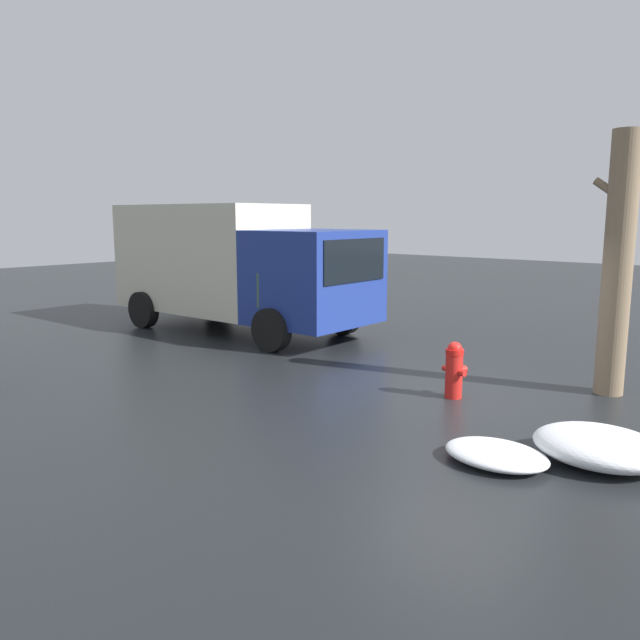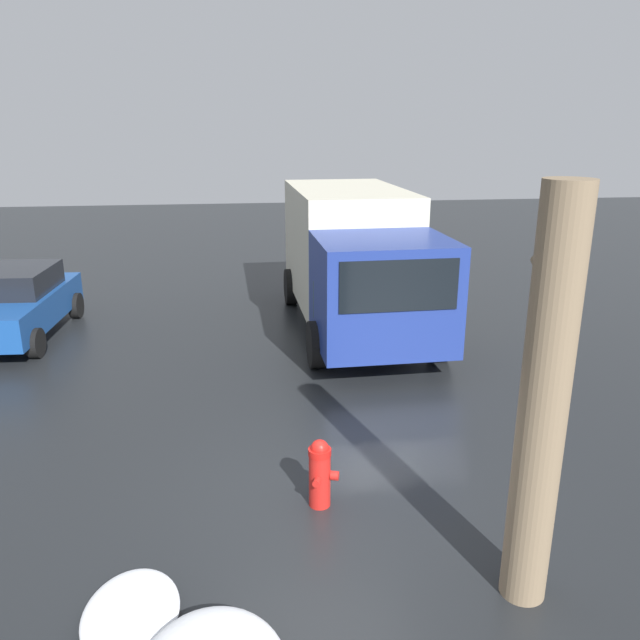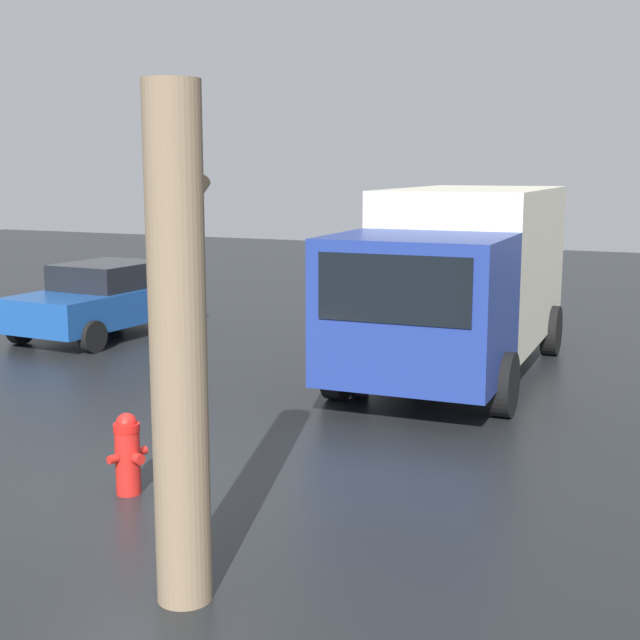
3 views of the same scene
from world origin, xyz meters
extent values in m
plane|color=black|center=(0.00, 0.00, 0.00)|extent=(60.00, 60.00, 0.00)
cylinder|color=red|center=(0.00, 0.00, 0.34)|extent=(0.26, 0.26, 0.68)
cylinder|color=red|center=(0.00, 0.00, 0.72)|extent=(0.28, 0.28, 0.08)
sphere|color=red|center=(0.00, 0.00, 0.76)|extent=(0.22, 0.22, 0.22)
cylinder|color=red|center=(-0.06, -0.17, 0.42)|extent=(0.14, 0.13, 0.11)
cylinder|color=red|center=(0.17, -0.06, 0.42)|extent=(0.12, 0.12, 0.09)
cylinder|color=red|center=(-0.17, 0.06, 0.42)|extent=(0.12, 0.12, 0.09)
cylinder|color=#7F6B51|center=(-1.73, -1.80, 2.01)|extent=(0.44, 0.44, 4.02)
cylinder|color=#7F6B51|center=(-1.53, -1.80, 3.14)|extent=(0.50, 0.12, 0.40)
cube|color=navy|center=(4.39, -1.73, 1.45)|extent=(2.26, 2.49, 2.01)
cube|color=black|center=(3.28, -1.75, 1.85)|extent=(0.08, 2.04, 0.88)
cube|color=beige|center=(7.76, -1.64, 1.74)|extent=(4.61, 2.55, 2.57)
cylinder|color=black|center=(4.53, -2.94, 0.45)|extent=(0.91, 0.30, 0.90)
cylinder|color=black|center=(4.46, -0.51, 0.45)|extent=(0.91, 0.30, 0.90)
cylinder|color=black|center=(8.93, -2.82, 0.45)|extent=(0.91, 0.30, 0.90)
cylinder|color=black|center=(8.86, -0.39, 0.45)|extent=(0.91, 0.30, 0.90)
cylinder|color=#23232D|center=(4.85, -0.69, 0.43)|extent=(0.27, 0.27, 0.87)
cylinder|color=#3F5947|center=(4.85, -0.69, 1.23)|extent=(0.40, 0.40, 0.72)
sphere|color=tan|center=(4.85, -0.69, 1.71)|extent=(0.24, 0.24, 0.24)
cube|color=#194793|center=(7.03, 5.75, 0.63)|extent=(3.99, 2.02, 0.67)
cube|color=black|center=(7.23, 5.74, 1.22)|extent=(1.95, 1.69, 0.51)
cylinder|color=black|center=(5.66, 4.92, 0.30)|extent=(0.61, 0.23, 0.60)
cylinder|color=black|center=(8.30, 4.77, 0.30)|extent=(0.61, 0.23, 0.60)
ellipsoid|color=white|center=(-1.63, 1.98, 0.10)|extent=(1.19, 0.89, 0.20)
camera|label=1|loc=(-4.50, 8.32, 2.75)|focal=35.00mm
camera|label=2|loc=(-6.51, 0.83, 4.45)|focal=35.00mm
camera|label=3|loc=(-7.32, -5.48, 3.40)|focal=50.00mm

